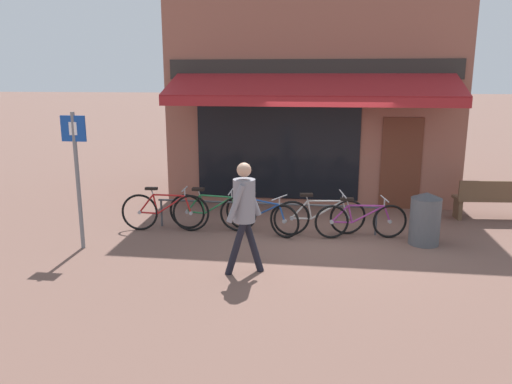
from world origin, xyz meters
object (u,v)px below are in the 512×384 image
Objects in this scene: bicycle_silver at (320,216)px; bicycle_blue at (261,215)px; park_bench at (494,199)px; pedestrian_adult at (244,206)px; bicycle_purple at (360,220)px; parking_sign at (77,167)px; bicycle_green at (212,212)px; litter_bin at (425,218)px; bicycle_red at (165,211)px.

bicycle_blue is at bearing 167.97° from bicycle_silver.
park_bench is at bearing 11.38° from bicycle_silver.
pedestrian_adult is 1.08× the size of park_bench.
parking_sign is (-4.94, -1.24, 1.12)m from bicycle_purple.
bicycle_green is at bearing 32.64° from parking_sign.
bicycle_purple is 2.83m from pedestrian_adult.
pedestrian_adult is at bearing -62.03° from bicycle_blue.
litter_bin is at bearing 9.94° from parking_sign.
parking_sign reaches higher than bicycle_purple.
bicycle_silver is 1.92m from litter_bin.
bicycle_green is at bearing -152.92° from bicycle_blue.
bicycle_purple is at bearing -17.65° from bicycle_silver.
pedestrian_adult is at bearing -13.55° from parking_sign.
bicycle_red is at bearing 178.40° from litter_bin.
bicycle_red is 0.99× the size of bicycle_green.
bicycle_blue is 1.61× the size of litter_bin.
bicycle_blue is 0.96× the size of park_bench.
park_bench is (4.78, 3.64, -0.61)m from pedestrian_adult.
pedestrian_adult is (1.91, -1.94, 0.68)m from bicycle_red.
litter_bin reaches higher than bicycle_blue.
bicycle_silver is 0.77m from bicycle_purple.
litter_bin is (4.94, -0.14, 0.09)m from bicycle_red.
bicycle_red is at bearing -170.25° from bicycle_green.
litter_bin is at bearing 22.94° from bicycle_blue.
bicycle_purple is (3.80, 0.04, -0.04)m from bicycle_red.
bicycle_red is at bearing 170.88° from bicycle_purple.
bicycle_red is 6.90m from park_bench.
parking_sign is at bearing -170.06° from litter_bin.
parking_sign reaches higher than bicycle_green.
litter_bin is (3.03, 1.80, -0.59)m from pedestrian_adult.
bicycle_green is 1.01× the size of pedestrian_adult.
bicycle_silver is at bearing -161.68° from park_bench.
bicycle_red is 1.81× the size of litter_bin.
bicycle_red reaches higher than bicycle_purple.
bicycle_purple is at bearing 14.10° from parking_sign.
park_bench is at bearing 36.97° from pedestrian_adult.
bicycle_blue is 1.14m from bicycle_silver.
pedestrian_adult is at bearing -62.08° from bicycle_green.
pedestrian_adult is at bearing -149.24° from litter_bin.
bicycle_green is at bearing 167.68° from bicycle_silver.
bicycle_purple is at bearing 0.74° from bicycle_green.
parking_sign reaches higher than pedestrian_adult.
bicycle_silver is at bearing 172.49° from litter_bin.
bicycle_blue is 0.89× the size of pedestrian_adult.
litter_bin is 0.40× the size of parking_sign.
park_bench is at bearing 46.37° from litter_bin.
bicycle_red reaches higher than bicycle_blue.
bicycle_silver is 0.73× the size of parking_sign.
bicycle_green is 1.02× the size of bicycle_purple.
bicycle_green reaches higher than bicycle_purple.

